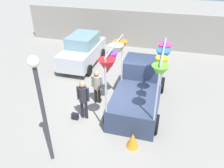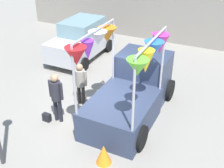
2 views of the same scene
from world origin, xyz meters
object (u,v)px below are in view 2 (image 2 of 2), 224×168
folded_kite_bundle_tangerine (104,154)px  vendor_truck (133,88)px  parked_car (82,39)px  person_customer (56,94)px  person_vendor (80,81)px  handbag (47,117)px

folded_kite_bundle_tangerine → vendor_truck: bearing=95.5°
parked_car → person_customer: bearing=-67.6°
person_customer → person_vendor: (0.16, 1.21, -0.09)m
parked_car → folded_kite_bundle_tangerine: bearing=-54.3°
person_vendor → folded_kite_bundle_tangerine: 3.17m
parked_car → folded_kite_bundle_tangerine: (4.27, -5.95, -0.64)m
person_customer → person_vendor: person_customer is taller
folded_kite_bundle_tangerine → person_customer: bearing=154.8°
handbag → folded_kite_bundle_tangerine: bearing=-18.3°
handbag → folded_kite_bundle_tangerine: (2.61, -0.86, 0.16)m
person_vendor → folded_kite_bundle_tangerine: person_vendor is taller
handbag → parked_car: bearing=108.1°
vendor_truck → person_customer: 2.57m
vendor_truck → parked_car: size_ratio=1.05×
person_vendor → handbag: (-0.51, -1.41, -0.84)m
parked_car → handbag: (1.66, -5.08, -0.80)m
person_vendor → handbag: size_ratio=5.81×
parked_car → person_vendor: (2.17, -3.67, 0.03)m
vendor_truck → handbag: 3.08m
parked_car → handbag: 5.41m
parked_car → person_customer: 5.28m
vendor_truck → person_vendor: vendor_truck is taller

